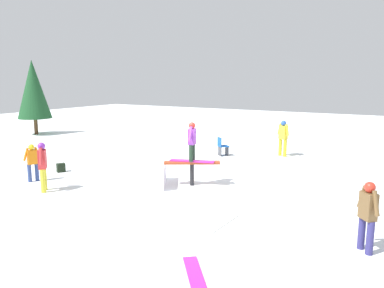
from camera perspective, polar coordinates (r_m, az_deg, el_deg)
ground_plane at (r=12.87m, az=0.00°, el=-6.31°), size 60.00×60.00×0.00m
rail_feature at (r=12.69m, az=0.00°, el=-3.33°), size 1.77×1.21×0.84m
snow_kicker_ramp at (r=12.89m, az=-8.18°, el=-4.82°), size 2.31×2.21×0.68m
main_rider_on_rail at (r=12.53m, az=0.00°, el=0.25°), size 1.53×0.75×1.34m
bystander_red at (r=12.91m, az=-21.81°, el=-2.86°), size 0.56×0.57×1.60m
bystander_orange at (r=14.33m, az=-23.15°, el=-2.34°), size 0.32×0.59×1.34m
bystander_brown at (r=8.69m, az=25.20°, el=-9.49°), size 0.51×0.57×1.52m
bystander_yellow at (r=17.96m, az=13.71°, el=1.16°), size 0.65×0.37×1.68m
loose_snowboard_magenta at (r=7.32m, az=0.50°, el=-19.47°), size 1.15×1.34×0.02m
loose_snowboard_white at (r=9.69m, az=4.58°, el=-11.84°), size 0.36×1.47×0.02m
folding_chair at (r=17.67m, az=4.65°, el=-0.47°), size 0.62×0.62×0.88m
backpack_on_snow at (r=15.49m, az=-19.34°, el=-3.42°), size 0.33×0.36×0.34m
pine_tree_near at (r=26.28m, az=-23.03°, el=7.67°), size 2.10×2.10×4.78m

